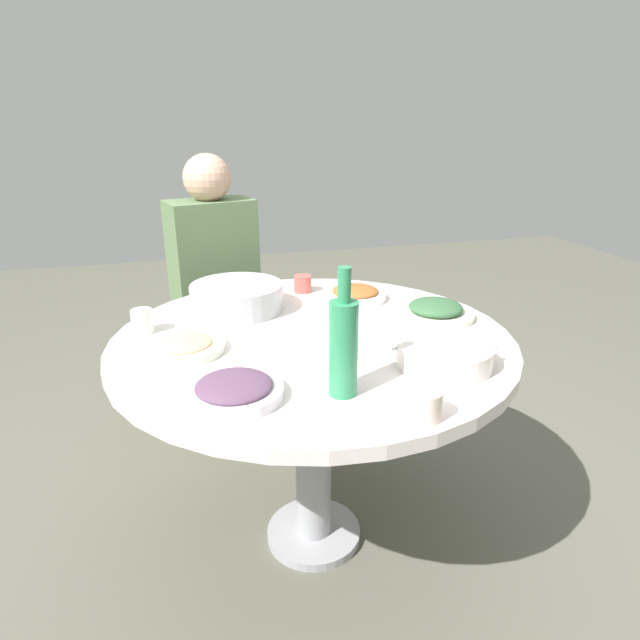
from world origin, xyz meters
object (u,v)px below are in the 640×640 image
object	(u,v)px
round_dining_table	(313,368)
dish_noodles	(184,346)
rice_bowl	(237,297)
diner_left	(213,263)
dish_greens	(436,311)
tea_cup_far	(425,405)
tea_cup_near	(303,284)
dish_eggplant	(234,389)
dish_stirfry	(355,294)
soup_bowl	(444,355)
stool_for_diner_left	(222,378)
green_bottle	(343,345)
tea_cup_side	(142,321)

from	to	relation	value
round_dining_table	dish_noodles	xyz separation A→B (m)	(-0.02, 0.36, 0.12)
round_dining_table	rice_bowl	bearing A→B (deg)	34.64
rice_bowl	diner_left	xyz separation A→B (m)	(0.56, 0.03, -0.03)
round_dining_table	dish_greens	world-z (taller)	dish_greens
dish_noodles	tea_cup_far	world-z (taller)	tea_cup_far
dish_noodles	tea_cup_far	xyz separation A→B (m)	(-0.48, -0.47, 0.02)
dish_greens	tea_cup_near	bearing A→B (deg)	43.32
round_dining_table	dish_eggplant	xyz separation A→B (m)	(-0.31, 0.26, 0.13)
tea_cup_far	dish_stirfry	bearing A→B (deg)	-8.18
tea_cup_far	round_dining_table	bearing A→B (deg)	12.44
soup_bowl	tea_cup_near	size ratio (longest dim) A/B	4.12
dish_stirfry	diner_left	xyz separation A→B (m)	(0.55, 0.44, -0.00)
dish_noodles	soup_bowl	bearing A→B (deg)	-112.41
stool_for_diner_left	diner_left	world-z (taller)	diner_left
dish_greens	tea_cup_near	distance (m)	0.50
dish_stirfry	dish_greens	world-z (taller)	dish_greens
green_bottle	diner_left	xyz separation A→B (m)	(1.18, 0.20, -0.10)
tea_cup_far	tea_cup_side	distance (m)	0.87
rice_bowl	stool_for_diner_left	bearing A→B (deg)	3.51
soup_bowl	tea_cup_side	xyz separation A→B (m)	(0.43, 0.74, 0.01)
soup_bowl	dish_noodles	bearing A→B (deg)	67.59
dish_noodles	dish_stirfry	bearing A→B (deg)	-62.84
dish_stirfry	tea_cup_far	xyz separation A→B (m)	(-0.78, 0.11, 0.01)
tea_cup_far	diner_left	bearing A→B (deg)	13.95
rice_bowl	tea_cup_far	world-z (taller)	rice_bowl
dish_greens	tea_cup_near	world-z (taller)	tea_cup_near
dish_stirfry	diner_left	bearing A→B (deg)	38.88
rice_bowl	tea_cup_far	bearing A→B (deg)	-159.01
dish_noodles	tea_cup_near	size ratio (longest dim) A/B	3.44
tea_cup_near	stool_for_diner_left	bearing A→B (deg)	33.93
rice_bowl	tea_cup_side	size ratio (longest dim) A/B	4.27
dish_stirfry	green_bottle	xyz separation A→B (m)	(-0.63, 0.24, 0.10)
green_bottle	tea_cup_side	xyz separation A→B (m)	(0.50, 0.45, -0.08)
diner_left	tea_cup_far	bearing A→B (deg)	-166.05
green_bottle	stool_for_diner_left	distance (m)	1.36
dish_eggplant	stool_for_diner_left	world-z (taller)	dish_eggplant
dish_eggplant	tea_cup_far	world-z (taller)	tea_cup_far
dish_noodles	round_dining_table	bearing A→B (deg)	-86.36
soup_bowl	dish_greens	bearing A→B (deg)	-23.38
tea_cup_near	dish_greens	bearing A→B (deg)	-136.68
dish_noodles	rice_bowl	bearing A→B (deg)	-31.25
rice_bowl	green_bottle	size ratio (longest dim) A/B	1.00
green_bottle	tea_cup_far	size ratio (longest dim) A/B	4.17
soup_bowl	green_bottle	size ratio (longest dim) A/B	0.88
dish_eggplant	stool_for_diner_left	xyz separation A→B (m)	(1.14, -0.04, -0.54)
soup_bowl	dish_noodles	size ratio (longest dim) A/B	1.20
dish_stirfry	green_bottle	bearing A→B (deg)	158.92
green_bottle	soup_bowl	bearing A→B (deg)	-75.62
rice_bowl	dish_stirfry	bearing A→B (deg)	-88.71
dish_stirfry	stool_for_diner_left	world-z (taller)	dish_stirfry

